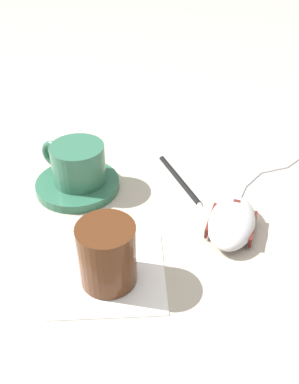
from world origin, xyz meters
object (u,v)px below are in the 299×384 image
coffee_cup (77,163)px  drinking_glass (107,254)px  pen (180,179)px  computer_mouse (232,222)px  saucer (78,185)px

coffee_cup → drinking_glass: size_ratio=1.29×
pen → computer_mouse: bearing=-93.7°
coffee_cup → computer_mouse: bearing=-56.7°
saucer → coffee_cup: coffee_cup is taller
computer_mouse → pen: bearing=86.3°
drinking_glass → computer_mouse: bearing=-2.7°
saucer → pen: 0.16m
saucer → pen: (0.15, -0.07, -0.00)m
computer_mouse → pen: (0.01, 0.14, -0.01)m
saucer → computer_mouse: (0.14, -0.20, 0.01)m
computer_mouse → saucer: bearing=124.6°
coffee_cup → computer_mouse: coffee_cup is taller
coffee_cup → drinking_glass: (-0.05, -0.20, -0.00)m
saucer → coffee_cup: 0.04m
computer_mouse → pen: size_ratio=0.84×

